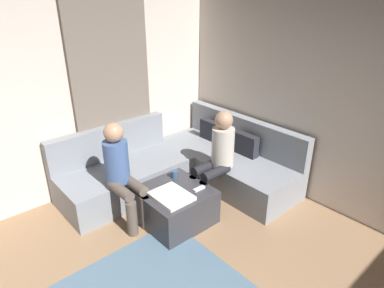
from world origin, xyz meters
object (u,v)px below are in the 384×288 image
(sectional_couch, at_px, (184,166))
(game_remote, at_px, (199,189))
(ottoman, at_px, (175,205))
(person_on_couch_back, at_px, (217,155))
(coffee_mug, at_px, (175,174))
(person_on_couch_side, at_px, (122,170))

(sectional_couch, bearing_deg, game_remote, -28.17)
(ottoman, bearing_deg, sectional_couch, 132.42)
(ottoman, distance_m, person_on_couch_back, 0.81)
(ottoman, xyz_separation_m, game_remote, (0.18, 0.22, 0.22))
(game_remote, distance_m, person_on_couch_back, 0.53)
(coffee_mug, distance_m, game_remote, 0.40)
(coffee_mug, xyz_separation_m, person_on_couch_side, (-0.20, -0.60, 0.19))
(sectional_couch, relative_size, ottoman, 3.36)
(coffee_mug, height_order, game_remote, coffee_mug)
(sectional_couch, bearing_deg, person_on_couch_back, 5.44)
(person_on_couch_side, bearing_deg, coffee_mug, 161.74)
(coffee_mug, bearing_deg, ottoman, -39.29)
(ottoman, xyz_separation_m, coffee_mug, (-0.22, 0.18, 0.26))
(ottoman, relative_size, game_remote, 5.07)
(game_remote, distance_m, person_on_couch_side, 0.91)
(sectional_couch, distance_m, ottoman, 0.84)
(sectional_couch, distance_m, coffee_mug, 0.59)
(coffee_mug, relative_size, person_on_couch_side, 0.08)
(person_on_couch_side, bearing_deg, game_remote, 136.98)
(coffee_mug, distance_m, person_on_couch_back, 0.58)
(ottoman, height_order, coffee_mug, coffee_mug)
(sectional_couch, distance_m, person_on_couch_side, 1.12)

